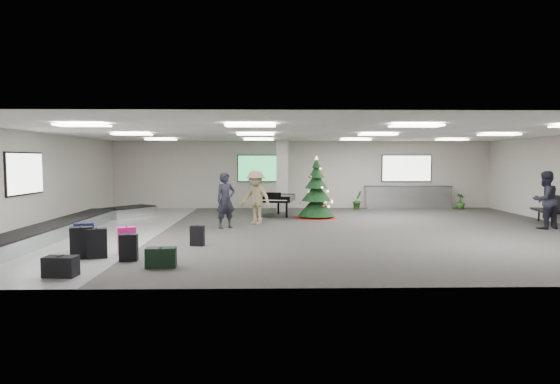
{
  "coord_description": "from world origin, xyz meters",
  "views": [
    {
      "loc": [
        -1.53,
        -15.3,
        2.33
      ],
      "look_at": [
        -1.19,
        1.0,
        1.19
      ],
      "focal_mm": 30.0,
      "sensor_mm": 36.0,
      "label": 1
    }
  ],
  "objects_px": {
    "traveler_a": "(226,200)",
    "christmas_tree": "(316,197)",
    "bench": "(549,207)",
    "potted_plant_right": "(461,201)",
    "pink_suitcase": "(127,240)",
    "potted_plant_left": "(357,200)",
    "baggage_carousel": "(76,225)",
    "service_counter": "(408,197)",
    "grand_piano": "(276,198)",
    "traveler_bench": "(545,200)",
    "traveler_b": "(256,197)"
  },
  "relations": [
    {
      "from": "traveler_a",
      "to": "christmas_tree",
      "type": "bearing_deg",
      "value": 7.09
    },
    {
      "from": "bench",
      "to": "potted_plant_right",
      "type": "height_order",
      "value": "bench"
    },
    {
      "from": "pink_suitcase",
      "to": "potted_plant_left",
      "type": "bearing_deg",
      "value": 28.76
    },
    {
      "from": "christmas_tree",
      "to": "traveler_a",
      "type": "bearing_deg",
      "value": -140.84
    },
    {
      "from": "baggage_carousel",
      "to": "pink_suitcase",
      "type": "distance_m",
      "value": 4.67
    },
    {
      "from": "service_counter",
      "to": "grand_piano",
      "type": "relative_size",
      "value": 2.04
    },
    {
      "from": "pink_suitcase",
      "to": "grand_piano",
      "type": "height_order",
      "value": "grand_piano"
    },
    {
      "from": "traveler_bench",
      "to": "traveler_a",
      "type": "bearing_deg",
      "value": -18.76
    },
    {
      "from": "baggage_carousel",
      "to": "bench",
      "type": "relative_size",
      "value": 5.54
    },
    {
      "from": "christmas_tree",
      "to": "bench",
      "type": "height_order",
      "value": "christmas_tree"
    },
    {
      "from": "traveler_a",
      "to": "potted_plant_right",
      "type": "height_order",
      "value": "traveler_a"
    },
    {
      "from": "christmas_tree",
      "to": "traveler_a",
      "type": "distance_m",
      "value": 4.3
    },
    {
      "from": "pink_suitcase",
      "to": "grand_piano",
      "type": "distance_m",
      "value": 8.58
    },
    {
      "from": "baggage_carousel",
      "to": "service_counter",
      "type": "bearing_deg",
      "value": 27.67
    },
    {
      "from": "traveler_bench",
      "to": "potted_plant_right",
      "type": "bearing_deg",
      "value": -104.15
    },
    {
      "from": "traveler_a",
      "to": "traveler_b",
      "type": "distance_m",
      "value": 1.4
    },
    {
      "from": "traveler_b",
      "to": "traveler_a",
      "type": "bearing_deg",
      "value": -100.19
    },
    {
      "from": "traveler_bench",
      "to": "baggage_carousel",
      "type": "bearing_deg",
      "value": -16.16
    },
    {
      "from": "christmas_tree",
      "to": "grand_piano",
      "type": "xyz_separation_m",
      "value": [
        -1.61,
        0.7,
        -0.13
      ]
    },
    {
      "from": "baggage_carousel",
      "to": "bench",
      "type": "bearing_deg",
      "value": 5.07
    },
    {
      "from": "baggage_carousel",
      "to": "christmas_tree",
      "type": "relative_size",
      "value": 3.92
    },
    {
      "from": "potted_plant_right",
      "to": "christmas_tree",
      "type": "bearing_deg",
      "value": -156.24
    },
    {
      "from": "service_counter",
      "to": "potted_plant_left",
      "type": "distance_m",
      "value": 2.52
    },
    {
      "from": "christmas_tree",
      "to": "pink_suitcase",
      "type": "bearing_deg",
      "value": -127.45
    },
    {
      "from": "baggage_carousel",
      "to": "traveler_a",
      "type": "height_order",
      "value": "traveler_a"
    },
    {
      "from": "service_counter",
      "to": "pink_suitcase",
      "type": "relative_size",
      "value": 5.89
    },
    {
      "from": "traveler_b",
      "to": "potted_plant_left",
      "type": "bearing_deg",
      "value": 81.14
    },
    {
      "from": "christmas_tree",
      "to": "traveler_b",
      "type": "height_order",
      "value": "christmas_tree"
    },
    {
      "from": "traveler_a",
      "to": "potted_plant_right",
      "type": "relative_size",
      "value": 2.58
    },
    {
      "from": "service_counter",
      "to": "potted_plant_right",
      "type": "xyz_separation_m",
      "value": [
        2.38,
        -0.36,
        -0.18
      ]
    },
    {
      "from": "grand_piano",
      "to": "potted_plant_left",
      "type": "xyz_separation_m",
      "value": [
        3.82,
        2.39,
        -0.29
      ]
    },
    {
      "from": "bench",
      "to": "traveler_bench",
      "type": "distance_m",
      "value": 1.62
    },
    {
      "from": "pink_suitcase",
      "to": "traveler_b",
      "type": "height_order",
      "value": "traveler_b"
    },
    {
      "from": "christmas_tree",
      "to": "grand_piano",
      "type": "relative_size",
      "value": 1.25
    },
    {
      "from": "traveler_a",
      "to": "traveler_bench",
      "type": "distance_m",
      "value": 10.71
    },
    {
      "from": "baggage_carousel",
      "to": "traveler_a",
      "type": "bearing_deg",
      "value": 6.39
    },
    {
      "from": "traveler_b",
      "to": "bench",
      "type": "bearing_deg",
      "value": 34.19
    },
    {
      "from": "traveler_bench",
      "to": "potted_plant_left",
      "type": "xyz_separation_m",
      "value": [
        -5.15,
        6.17,
        -0.53
      ]
    },
    {
      "from": "bench",
      "to": "potted_plant_left",
      "type": "xyz_separation_m",
      "value": [
        -6.07,
        4.89,
        -0.16
      ]
    },
    {
      "from": "grand_piano",
      "to": "traveler_b",
      "type": "height_order",
      "value": "traveler_b"
    },
    {
      "from": "baggage_carousel",
      "to": "service_counter",
      "type": "xyz_separation_m",
      "value": [
        12.84,
        6.73,
        0.33
      ]
    },
    {
      "from": "grand_piano",
      "to": "pink_suitcase",
      "type": "bearing_deg",
      "value": -105.77
    },
    {
      "from": "christmas_tree",
      "to": "grand_piano",
      "type": "distance_m",
      "value": 1.76
    },
    {
      "from": "traveler_a",
      "to": "service_counter",
      "type": "bearing_deg",
      "value": 5.56
    },
    {
      "from": "traveler_bench",
      "to": "potted_plant_right",
      "type": "xyz_separation_m",
      "value": [
        -0.29,
        6.2,
        -0.6
      ]
    },
    {
      "from": "baggage_carousel",
      "to": "service_counter",
      "type": "distance_m",
      "value": 14.5
    },
    {
      "from": "traveler_b",
      "to": "service_counter",
      "type": "bearing_deg",
      "value": 71.02
    },
    {
      "from": "grand_piano",
      "to": "potted_plant_right",
      "type": "xyz_separation_m",
      "value": [
        8.69,
        2.42,
        -0.36
      ]
    },
    {
      "from": "grand_piano",
      "to": "traveler_b",
      "type": "xyz_separation_m",
      "value": [
        -0.74,
        -2.42,
        0.24
      ]
    },
    {
      "from": "bench",
      "to": "pink_suitcase",
      "type": "bearing_deg",
      "value": -146.44
    }
  ]
}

